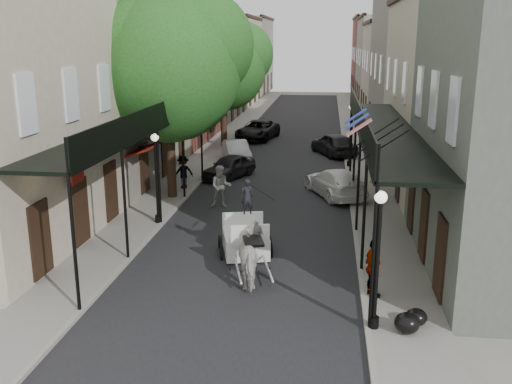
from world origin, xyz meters
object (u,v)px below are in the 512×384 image
(car_left_mid, at_px, (237,151))
(tree_far, at_px, (228,64))
(lamppost_left, at_px, (157,177))
(car_right_far, at_px, (334,144))
(horse, at_px, (254,256))
(pedestrian_walking, at_px, (221,186))
(tree_near, at_px, (177,61))
(lamppost_right_near, at_px, (377,259))
(carriage, at_px, (244,221))
(lamppost_right_far, at_px, (350,134))
(car_right_near, at_px, (336,183))
(pedestrian_sidewalk_right, at_px, (374,268))
(pedestrian_sidewalk_left, at_px, (183,172))
(car_left_far, at_px, (258,130))
(car_left_near, at_px, (229,167))

(car_left_mid, bearing_deg, tree_far, 86.96)
(lamppost_left, distance_m, car_right_far, 17.55)
(lamppost_left, bearing_deg, car_left_mid, 84.78)
(horse, height_order, pedestrian_walking, pedestrian_walking)
(tree_near, height_order, lamppost_left, tree_near)
(lamppost_right_near, distance_m, carriage, 6.93)
(tree_far, height_order, lamppost_right_far, tree_far)
(tree_far, xyz_separation_m, lamppost_right_far, (8.35, -6.18, -3.79))
(tree_far, height_order, car_right_near, tree_far)
(pedestrian_sidewalk_right, xyz_separation_m, car_right_near, (-0.98, 11.56, -0.33))
(tree_near, height_order, car_left_mid, tree_near)
(lamppost_right_near, xyz_separation_m, horse, (-3.53, 2.76, -1.17))
(pedestrian_walking, xyz_separation_m, car_right_near, (5.22, 2.56, -0.29))
(carriage, xyz_separation_m, car_left_mid, (-2.78, 15.64, -0.50))
(tree_far, bearing_deg, tree_near, -89.81)
(lamppost_right_near, distance_m, pedestrian_sidewalk_left, 16.17)
(tree_near, height_order, lamppost_right_near, tree_near)
(lamppost_right_near, distance_m, car_left_mid, 22.25)
(pedestrian_walking, xyz_separation_m, pedestrian_sidewalk_right, (6.20, -9.00, 0.03))
(carriage, relative_size, car_left_far, 0.56)
(pedestrian_walking, height_order, pedestrian_sidewalk_right, pedestrian_walking)
(lamppost_left, relative_size, horse, 1.77)
(car_right_near, bearing_deg, pedestrian_sidewalk_left, -23.43)
(tree_near, distance_m, tree_far, 14.02)
(pedestrian_sidewalk_left, bearing_deg, car_left_mid, -136.41)
(pedestrian_sidewalk_right, bearing_deg, tree_far, 1.61)
(carriage, relative_size, pedestrian_walking, 1.52)
(lamppost_right_far, bearing_deg, car_left_near, -153.10)
(pedestrian_sidewalk_right, bearing_deg, lamppost_left, 36.19)
(tree_far, xyz_separation_m, pedestrian_sidewalk_left, (-0.22, -12.51, -4.89))
(carriage, relative_size, car_right_far, 0.66)
(lamppost_right_near, bearing_deg, pedestrian_sidewalk_right, 87.02)
(lamppost_left, distance_m, pedestrian_walking, 3.76)
(car_left_near, bearing_deg, horse, -53.17)
(lamppost_right_far, distance_m, car_left_mid, 7.22)
(carriage, distance_m, car_left_far, 24.15)
(car_right_near, bearing_deg, tree_near, -12.05)
(lamppost_right_near, height_order, carriage, lamppost_right_near)
(lamppost_right_near, bearing_deg, lamppost_right_far, 90.00)
(lamppost_right_near, xyz_separation_m, car_left_mid, (-7.00, 21.07, -1.40))
(tree_far, xyz_separation_m, car_right_near, (7.47, -12.69, -5.16))
(lamppost_right_near, height_order, car_left_mid, lamppost_right_near)
(pedestrian_sidewalk_left, bearing_deg, car_left_near, -156.97)
(pedestrian_sidewalk_left, bearing_deg, car_right_far, -161.30)
(tree_far, distance_m, car_right_near, 15.60)
(lamppost_right_near, xyz_separation_m, pedestrian_sidewalk_right, (0.10, 1.92, -1.04))
(lamppost_right_near, relative_size, car_right_near, 0.79)
(lamppost_right_far, xyz_separation_m, car_left_far, (-6.70, 9.44, -1.32))
(pedestrian_sidewalk_right, relative_size, car_right_near, 0.38)
(carriage, height_order, car_left_mid, carriage)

